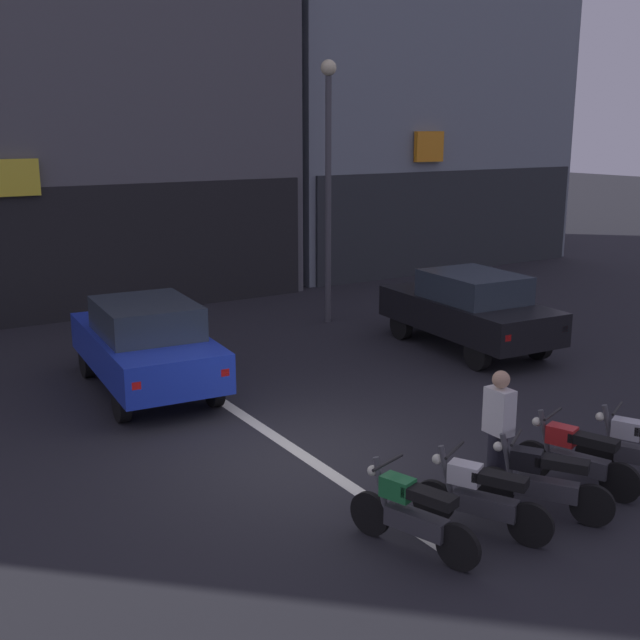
{
  "coord_description": "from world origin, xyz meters",
  "views": [
    {
      "loc": [
        -5.4,
        -8.94,
        4.56
      ],
      "look_at": [
        1.49,
        2.0,
        1.4
      ],
      "focal_mm": 44.59,
      "sensor_mm": 36.0,
      "label": 1
    }
  ],
  "objects": [
    {
      "name": "motorcycle_green_row_leftmost",
      "position": [
        -0.34,
        -2.78,
        0.46
      ],
      "size": [
        0.66,
        1.61,
        0.98
      ],
      "color": "black",
      "rests_on": "ground"
    },
    {
      "name": "lane_centre_line",
      "position": [
        0.0,
        6.0,
        0.0
      ],
      "size": [
        0.2,
        18.0,
        0.01
      ],
      "primitive_type": "cube",
      "color": "silver",
      "rests_on": "ground"
    },
    {
      "name": "car_black_parked_kerbside",
      "position": [
        5.8,
        3.02,
        0.89
      ],
      "size": [
        2.03,
        4.21,
        1.64
      ],
      "color": "black",
      "rests_on": "ground"
    },
    {
      "name": "motorcycle_black_row_centre",
      "position": [
        1.48,
        -2.97,
        0.46
      ],
      "size": [
        0.97,
        1.44,
        0.98
      ],
      "color": "black",
      "rests_on": "ground"
    },
    {
      "name": "car_silver_down_street",
      "position": [
        1.23,
        13.33,
        0.89
      ],
      "size": [
        2.25,
        4.29,
        1.64
      ],
      "color": "black",
      "rests_on": "ground"
    },
    {
      "name": "motorcycle_white_row_left_mid",
      "position": [
        0.57,
        -2.89,
        0.46
      ],
      "size": [
        0.84,
        1.51,
        0.98
      ],
      "color": "black",
      "rests_on": "ground"
    },
    {
      "name": "building_far_right",
      "position": [
        11.76,
        14.8,
        6.31
      ],
      "size": [
        10.75,
        9.1,
        12.65
      ],
      "color": "gray",
      "rests_on": "ground"
    },
    {
      "name": "street_lamp",
      "position": [
        4.62,
        6.62,
        3.72
      ],
      "size": [
        0.36,
        0.36,
        6.01
      ],
      "color": "#47474C",
      "rests_on": "ground"
    },
    {
      "name": "motorcycle_silver_row_rightmost",
      "position": [
        3.3,
        -2.98,
        0.46
      ],
      "size": [
        0.81,
        1.53,
        0.98
      ],
      "color": "black",
      "rests_on": "ground"
    },
    {
      "name": "ground_plane",
      "position": [
        0.0,
        0.0,
        0.0
      ],
      "size": [
        120.0,
        120.0,
        0.0
      ],
      "primitive_type": "plane",
      "color": "#232328"
    },
    {
      "name": "person_by_motorcycles",
      "position": [
        1.38,
        -2.32,
        0.86
      ],
      "size": [
        0.24,
        0.36,
        1.67
      ],
      "color": "#23232D",
      "rests_on": "ground"
    },
    {
      "name": "car_blue_crossing_near",
      "position": [
        -0.86,
        3.98,
        0.89
      ],
      "size": [
        2.08,
        4.23,
        1.64
      ],
      "color": "black",
      "rests_on": "ground"
    },
    {
      "name": "motorcycle_red_row_right_mid",
      "position": [
        2.39,
        -2.69,
        0.46
      ],
      "size": [
        0.71,
        1.59,
        0.98
      ],
      "color": "black",
      "rests_on": "ground"
    }
  ]
}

